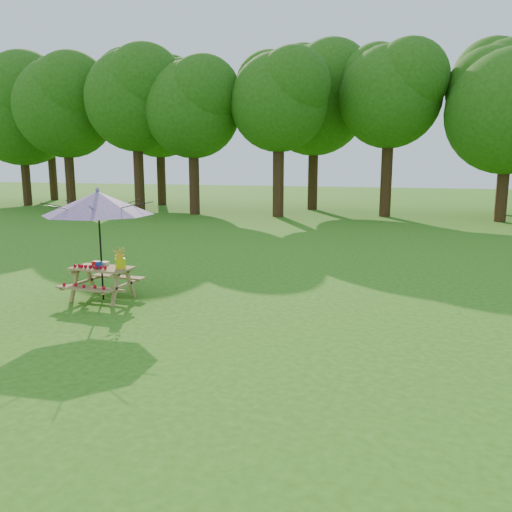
% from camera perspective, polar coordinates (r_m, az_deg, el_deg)
% --- Properties ---
extents(treeline, '(60.00, 12.00, 16.00)m').
position_cam_1_polar(treeline, '(27.13, 4.51, 21.60)').
color(treeline, '#22500D').
rests_on(treeline, ground).
extents(picnic_table, '(1.20, 1.32, 0.67)m').
position_cam_1_polar(picnic_table, '(10.52, -17.13, -3.07)').
color(picnic_table, '#987345').
rests_on(picnic_table, ground).
extents(patio_umbrella, '(2.66, 2.66, 2.25)m').
position_cam_1_polar(patio_umbrella, '(10.28, -17.60, 5.77)').
color(patio_umbrella, black).
rests_on(patio_umbrella, ground).
extents(produce_bins, '(0.30, 0.40, 0.13)m').
position_cam_1_polar(produce_bins, '(10.52, -17.45, -0.87)').
color(produce_bins, '#B20F0E').
rests_on(produce_bins, picnic_table).
extents(tomatoes_row, '(0.77, 0.13, 0.07)m').
position_cam_1_polar(tomatoes_row, '(10.39, -18.49, -1.17)').
color(tomatoes_row, red).
rests_on(tomatoes_row, picnic_table).
extents(flower_bucket, '(0.33, 0.31, 0.44)m').
position_cam_1_polar(flower_bucket, '(10.19, -15.26, -0.08)').
color(flower_bucket, '#D6D80B').
rests_on(flower_bucket, picnic_table).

